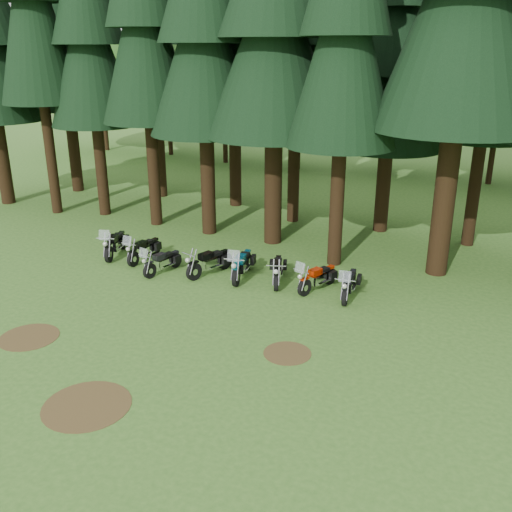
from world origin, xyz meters
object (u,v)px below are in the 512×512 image
object	(u,v)px
motorcycle_0	(115,244)
motorcycle_5	(277,271)
motorcycle_7	(349,285)
motorcycle_1	(144,250)
motorcycle_6	(317,278)
motorcycle_3	(210,263)
motorcycle_4	(242,265)
motorcycle_2	(162,262)

from	to	relation	value
motorcycle_0	motorcycle_5	distance (m)	7.34
motorcycle_7	motorcycle_1	bearing A→B (deg)	174.06
motorcycle_6	motorcycle_3	bearing A→B (deg)	-156.53
motorcycle_0	motorcycle_4	world-z (taller)	motorcycle_4
motorcycle_1	motorcycle_3	size ratio (longest dim) A/B	0.98
motorcycle_0	motorcycle_3	size ratio (longest dim) A/B	1.04
motorcycle_2	motorcycle_7	bearing A→B (deg)	17.68
motorcycle_0	motorcycle_4	bearing A→B (deg)	-18.31
motorcycle_3	motorcycle_2	bearing A→B (deg)	-141.70
motorcycle_3	motorcycle_1	bearing A→B (deg)	-164.71
motorcycle_0	motorcycle_1	distance (m)	1.46
motorcycle_1	motorcycle_3	world-z (taller)	motorcycle_1
motorcycle_7	motorcycle_3	bearing A→B (deg)	175.92
motorcycle_2	motorcycle_6	world-z (taller)	motorcycle_6
motorcycle_6	motorcycle_0	bearing A→B (deg)	-159.76
motorcycle_5	motorcycle_6	size ratio (longest dim) A/B	0.99
motorcycle_1	motorcycle_7	distance (m)	8.69
motorcycle_1	motorcycle_6	size ratio (longest dim) A/B	1.03
motorcycle_5	motorcycle_7	distance (m)	2.82
motorcycle_3	motorcycle_7	size ratio (longest dim) A/B	1.01
motorcycle_1	motorcycle_0	bearing A→B (deg)	-178.91
motorcycle_1	motorcycle_4	world-z (taller)	motorcycle_4
motorcycle_0	motorcycle_7	world-z (taller)	motorcycle_0
motorcycle_5	motorcycle_2	bearing A→B (deg)	173.03
motorcycle_3	motorcycle_7	xyz separation A→B (m)	(5.49, 0.25, -0.02)
motorcycle_1	motorcycle_5	world-z (taller)	motorcycle_1
motorcycle_3	motorcycle_5	xyz separation A→B (m)	(2.68, 0.40, -0.02)
motorcycle_1	motorcycle_3	bearing A→B (deg)	-2.09
motorcycle_5	motorcycle_0	bearing A→B (deg)	161.84
motorcycle_3	motorcycle_5	bearing A→B (deg)	26.15
motorcycle_7	motorcycle_6	bearing A→B (deg)	168.42
motorcycle_1	motorcycle_6	world-z (taller)	motorcycle_1
motorcycle_0	motorcycle_6	world-z (taller)	motorcycle_0
motorcycle_4	motorcycle_3	bearing A→B (deg)	177.66
motorcycle_0	motorcycle_5	bearing A→B (deg)	-17.06
motorcycle_0	motorcycle_6	distance (m)	8.93
motorcycle_6	motorcycle_7	size ratio (longest dim) A/B	0.96
motorcycle_2	motorcycle_6	xyz separation A→B (m)	(6.02, 1.01, 0.02)
motorcycle_4	motorcycle_7	world-z (taller)	motorcycle_4
motorcycle_0	motorcycle_6	xyz separation A→B (m)	(8.93, 0.24, -0.04)
motorcycle_1	motorcycle_5	size ratio (longest dim) A/B	1.04
motorcycle_6	motorcycle_7	world-z (taller)	motorcycle_7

